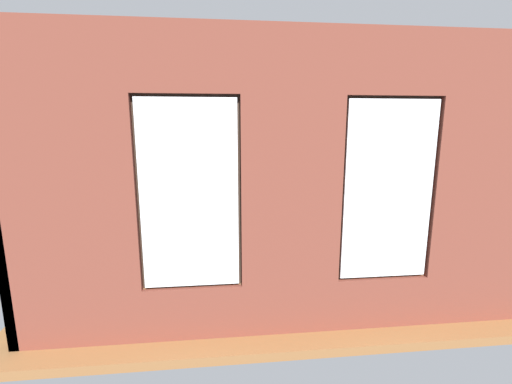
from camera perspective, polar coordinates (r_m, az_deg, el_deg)
ground_plane at (r=6.37m, az=0.76°, el=-9.75°), size 6.29×5.88×0.10m
brick_wall_with_windows at (r=3.49m, az=5.88°, el=0.16°), size 5.69×0.30×3.13m
white_wall_right at (r=6.11m, az=-25.98°, el=3.87°), size 0.10×4.88×3.13m
couch_by_window at (r=4.45m, az=0.82°, el=-13.97°), size 1.93×0.87×0.80m
couch_left at (r=6.19m, az=21.95°, el=-7.49°), size 0.91×2.08×0.80m
coffee_table at (r=5.99m, az=-3.03°, el=-6.53°), size 1.59×0.77×0.46m
cup_ceramic at (r=6.13m, az=1.00°, el=-5.14°), size 0.08×0.08×0.09m
candle_jar at (r=5.96m, az=-3.04°, el=-5.53°), size 0.08×0.08×0.11m
table_plant_small at (r=5.84m, az=-1.81°, el=-5.20°), size 0.14×0.14×0.23m
remote_black at (r=6.06m, az=-4.98°, el=-5.72°), size 0.17×0.14×0.02m
remote_silver at (r=5.86m, az=-7.68°, el=-6.37°), size 0.17×0.06×0.02m
media_console at (r=5.95m, az=-23.38°, el=-8.66°), size 1.23×0.42×0.60m
tv_flatscreen at (r=5.78m, az=-23.85°, el=-2.73°), size 0.95×0.20×0.66m
papasan_chair at (r=7.72m, az=-0.82°, el=-2.19°), size 1.14×1.14×0.71m
potted_plant_corner_near_left at (r=8.55m, az=14.68°, el=0.75°), size 1.20×1.06×1.25m
potted_plant_between_couches at (r=4.73m, az=18.09°, el=-7.95°), size 0.88×0.89×1.13m
potted_plant_by_left_couch at (r=7.30m, az=13.80°, el=-3.41°), size 0.40×0.40×0.65m
potted_plant_corner_far_left at (r=5.17m, az=30.25°, el=-8.22°), size 0.90×0.86×1.27m
potted_plant_beside_window_right at (r=4.34m, az=-20.71°, el=-10.50°), size 0.99×0.90×1.09m
potted_plant_foreground_right at (r=8.14m, az=-16.43°, el=-1.81°), size 0.73×0.72×1.40m
potted_plant_mid_room_small at (r=6.95m, az=8.71°, el=-4.99°), size 0.29×0.29×0.48m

